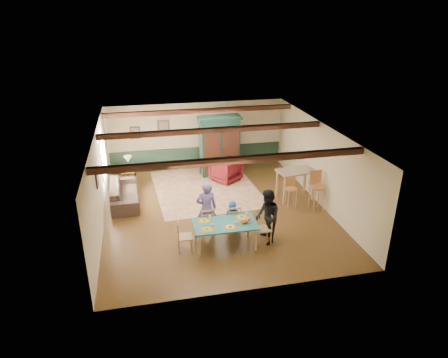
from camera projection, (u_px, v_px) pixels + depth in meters
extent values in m
plane|color=#492F14|center=(216.00, 212.00, 12.90)|extent=(8.00, 8.00, 0.00)
cube|color=beige|center=(197.00, 136.00, 15.97)|extent=(7.00, 0.02, 2.70)
cube|color=beige|center=(99.00, 183.00, 11.69)|extent=(0.02, 8.00, 2.70)
cube|color=beige|center=(321.00, 164.00, 13.06)|extent=(0.02, 8.00, 2.70)
cube|color=white|center=(216.00, 131.00, 11.85)|extent=(7.00, 8.00, 0.02)
cube|color=#1D3526|center=(197.00, 157.00, 16.31)|extent=(6.95, 0.03, 0.90)
cube|color=black|center=(234.00, 160.00, 9.81)|extent=(6.95, 0.16, 0.16)
cube|color=black|center=(213.00, 130.00, 12.24)|extent=(6.95, 0.16, 0.16)
cube|color=black|center=(200.00, 111.00, 14.58)|extent=(6.95, 0.16, 0.16)
imported|color=slate|center=(207.00, 209.00, 11.32)|extent=(0.60, 0.40, 1.64)
imported|color=black|center=(267.00, 217.00, 10.93)|extent=(0.60, 0.77, 1.57)
imported|color=navy|center=(233.00, 217.00, 11.59)|extent=(0.47, 0.31, 0.95)
cube|color=beige|center=(206.00, 188.00, 14.58)|extent=(3.83, 4.46, 0.01)
cube|color=black|center=(220.00, 146.00, 15.43)|extent=(1.68, 0.75, 2.33)
imported|color=#4A0E16|center=(226.00, 170.00, 15.09)|extent=(1.32, 1.33, 0.87)
imported|color=#342720|center=(124.00, 193.00, 13.43)|extent=(0.97, 2.31, 0.67)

